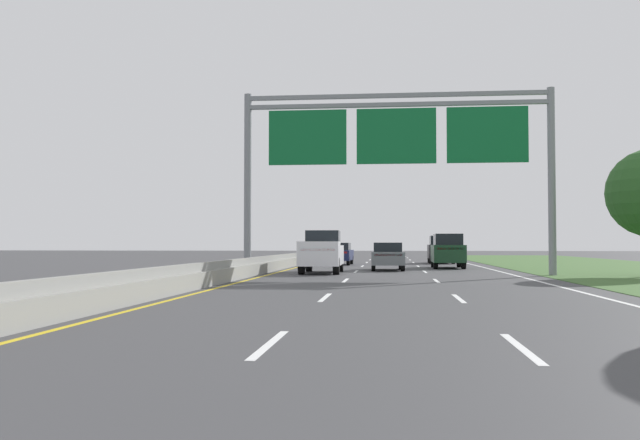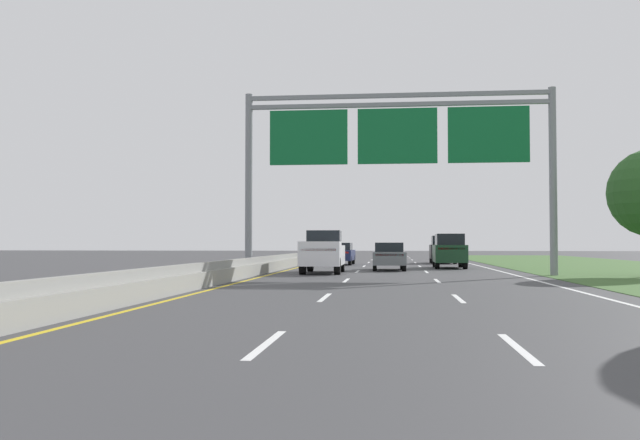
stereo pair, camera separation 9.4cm
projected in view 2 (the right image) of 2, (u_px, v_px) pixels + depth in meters
ground_plane at (392, 274)px, 34.51m from camera, size 220.00×220.00×0.00m
lane_striping at (392, 274)px, 34.05m from camera, size 11.96×106.00×0.01m
median_barrier_concrete at (262, 266)px, 35.21m from camera, size 0.60×110.00×0.85m
overhead_sign_gantry at (397, 144)px, 33.35m from camera, size 15.06×0.42×8.97m
pickup_truck_white at (323, 252)px, 35.46m from camera, size 2.09×5.43×2.20m
car_grey_centre_lane_sedan at (389, 256)px, 39.08m from camera, size 1.92×4.44×1.57m
car_darkgreen_right_lane_suv at (449, 250)px, 42.49m from camera, size 1.97×4.73×2.11m
car_navy_left_lane_sedan at (340, 253)px, 49.20m from camera, size 1.91×4.44×1.57m
car_black_right_lane_suv at (443, 249)px, 52.75m from camera, size 2.00×4.74×2.11m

